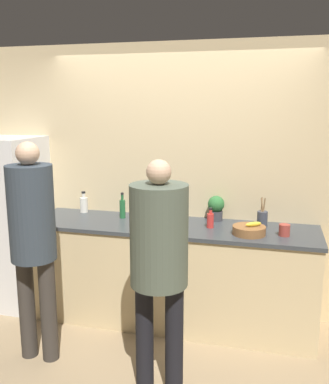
{
  "coord_description": "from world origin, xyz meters",
  "views": [
    {
      "loc": [
        0.9,
        -3.28,
        2.03
      ],
      "look_at": [
        0.0,
        0.16,
        1.3
      ],
      "focal_mm": 40.0,
      "sensor_mm": 36.0,
      "label": 1
    }
  ],
  "objects_px": {
    "utensil_crock": "(262,219)",
    "person_left": "(33,233)",
    "person_center": "(159,253)",
    "fruit_bowl": "(249,230)",
    "bottle_red": "(210,220)",
    "refrigerator": "(5,221)",
    "bottle_clear": "(84,204)",
    "bottle_green": "(122,208)",
    "cup_red": "(284,230)",
    "potted_plant": "(216,207)"
  },
  "relations": [
    {
      "from": "utensil_crock",
      "to": "person_left",
      "type": "bearing_deg",
      "value": -149.79
    },
    {
      "from": "person_center",
      "to": "fruit_bowl",
      "type": "distance_m",
      "value": 1.02
    },
    {
      "from": "utensil_crock",
      "to": "bottle_red",
      "type": "relative_size",
      "value": 1.49
    },
    {
      "from": "utensil_crock",
      "to": "bottle_red",
      "type": "height_order",
      "value": "utensil_crock"
    },
    {
      "from": "refrigerator",
      "to": "bottle_clear",
      "type": "relative_size",
      "value": 7.93
    },
    {
      "from": "bottle_clear",
      "to": "bottle_red",
      "type": "xyz_separation_m",
      "value": [
        1.33,
        -0.23,
        -0.01
      ]
    },
    {
      "from": "bottle_green",
      "to": "cup_red",
      "type": "height_order",
      "value": "bottle_green"
    },
    {
      "from": "person_center",
      "to": "cup_red",
      "type": "bearing_deg",
      "value": 46.81
    },
    {
      "from": "refrigerator",
      "to": "cup_red",
      "type": "distance_m",
      "value": 2.75
    },
    {
      "from": "refrigerator",
      "to": "person_center",
      "type": "xyz_separation_m",
      "value": [
        1.91,
        -0.99,
        0.17
      ]
    },
    {
      "from": "bottle_clear",
      "to": "bottle_green",
      "type": "height_order",
      "value": "bottle_green"
    },
    {
      "from": "bottle_clear",
      "to": "person_left",
      "type": "bearing_deg",
      "value": -85.74
    },
    {
      "from": "bottle_clear",
      "to": "potted_plant",
      "type": "xyz_separation_m",
      "value": [
        1.34,
        0.03,
        0.04
      ]
    },
    {
      "from": "person_center",
      "to": "potted_plant",
      "type": "height_order",
      "value": "person_center"
    },
    {
      "from": "bottle_green",
      "to": "cup_red",
      "type": "relative_size",
      "value": 2.53
    },
    {
      "from": "utensil_crock",
      "to": "potted_plant",
      "type": "xyz_separation_m",
      "value": [
        -0.43,
        0.12,
        0.05
      ]
    },
    {
      "from": "fruit_bowl",
      "to": "bottle_red",
      "type": "relative_size",
      "value": 1.53
    },
    {
      "from": "potted_plant",
      "to": "bottle_clear",
      "type": "bearing_deg",
      "value": -178.86
    },
    {
      "from": "bottle_clear",
      "to": "refrigerator",
      "type": "bearing_deg",
      "value": -164.33
    },
    {
      "from": "bottle_clear",
      "to": "cup_red",
      "type": "distance_m",
      "value": 1.99
    },
    {
      "from": "person_left",
      "to": "utensil_crock",
      "type": "height_order",
      "value": "person_left"
    },
    {
      "from": "refrigerator",
      "to": "person_left",
      "type": "distance_m",
      "value": 1.24
    },
    {
      "from": "fruit_bowl",
      "to": "utensil_crock",
      "type": "height_order",
      "value": "utensil_crock"
    },
    {
      "from": "person_left",
      "to": "cup_red",
      "type": "bearing_deg",
      "value": 22.3
    },
    {
      "from": "person_left",
      "to": "potted_plant",
      "type": "height_order",
      "value": "person_left"
    },
    {
      "from": "potted_plant",
      "to": "bottle_green",
      "type": "bearing_deg",
      "value": -171.21
    },
    {
      "from": "fruit_bowl",
      "to": "cup_red",
      "type": "xyz_separation_m",
      "value": [
        0.29,
        0.04,
        0.01
      ]
    },
    {
      "from": "person_center",
      "to": "utensil_crock",
      "type": "bearing_deg",
      "value": 59.61
    },
    {
      "from": "bottle_green",
      "to": "potted_plant",
      "type": "relative_size",
      "value": 1.05
    },
    {
      "from": "refrigerator",
      "to": "person_left",
      "type": "bearing_deg",
      "value": -45.0
    },
    {
      "from": "person_left",
      "to": "bottle_green",
      "type": "height_order",
      "value": "person_left"
    },
    {
      "from": "person_center",
      "to": "bottle_green",
      "type": "height_order",
      "value": "person_center"
    },
    {
      "from": "fruit_bowl",
      "to": "bottle_clear",
      "type": "distance_m",
      "value": 1.72
    },
    {
      "from": "fruit_bowl",
      "to": "utensil_crock",
      "type": "distance_m",
      "value": 0.27
    },
    {
      "from": "person_left",
      "to": "bottle_red",
      "type": "relative_size",
      "value": 9.66
    },
    {
      "from": "refrigerator",
      "to": "utensil_crock",
      "type": "bearing_deg",
      "value": 2.8
    },
    {
      "from": "bottle_clear",
      "to": "bottle_green",
      "type": "bearing_deg",
      "value": -13.55
    },
    {
      "from": "person_left",
      "to": "person_center",
      "type": "xyz_separation_m",
      "value": [
        1.05,
        -0.12,
        -0.03
      ]
    },
    {
      "from": "bottle_green",
      "to": "refrigerator",
      "type": "bearing_deg",
      "value": -174.97
    },
    {
      "from": "person_left",
      "to": "bottle_clear",
      "type": "relative_size",
      "value": 8.16
    },
    {
      "from": "person_left",
      "to": "fruit_bowl",
      "type": "xyz_separation_m",
      "value": [
        1.6,
        0.74,
        -0.07
      ]
    },
    {
      "from": "utensil_crock",
      "to": "refrigerator",
      "type": "bearing_deg",
      "value": -177.2
    },
    {
      "from": "person_center",
      "to": "utensil_crock",
      "type": "distance_m",
      "value": 1.29
    },
    {
      "from": "refrigerator",
      "to": "bottle_red",
      "type": "relative_size",
      "value": 9.38
    },
    {
      "from": "bottle_green",
      "to": "potted_plant",
      "type": "xyz_separation_m",
      "value": [
        0.89,
        0.14,
        0.03
      ]
    },
    {
      "from": "person_center",
      "to": "bottle_green",
      "type": "relative_size",
      "value": 6.71
    },
    {
      "from": "refrigerator",
      "to": "potted_plant",
      "type": "distance_m",
      "value": 2.15
    },
    {
      "from": "fruit_bowl",
      "to": "cup_red",
      "type": "distance_m",
      "value": 0.29
    },
    {
      "from": "refrigerator",
      "to": "cup_red",
      "type": "height_order",
      "value": "refrigerator"
    },
    {
      "from": "person_center",
      "to": "bottle_red",
      "type": "xyz_separation_m",
      "value": [
        0.2,
        0.98,
        -0.01
      ]
    }
  ]
}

